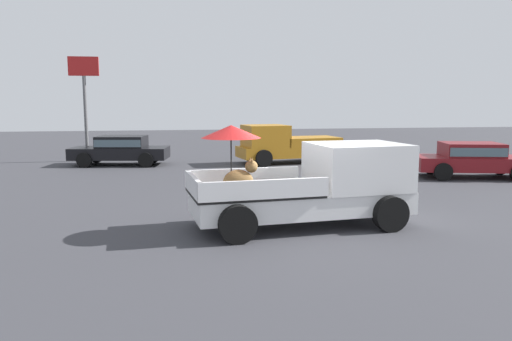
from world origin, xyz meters
TOP-DOWN VIEW (x-y plane):
  - ground_plane at (0.00, 0.00)m, footprint 80.00×80.00m
  - pickup_truck_main at (0.40, 0.04)m, footprint 5.21×2.66m
  - pickup_truck_red at (2.34, 11.66)m, footprint 5.01×2.72m
  - parked_sedan_near at (-5.20, 12.25)m, footprint 4.52×2.49m
  - parked_sedan_far at (8.33, 6.08)m, footprint 4.60×2.77m
  - motel_sign at (-6.96, 14.05)m, footprint 1.40×0.16m

SIDE VIEW (x-z plane):
  - ground_plane at x=0.00m, z-range 0.00..0.00m
  - parked_sedan_near at x=-5.20m, z-range 0.08..1.41m
  - parked_sedan_far at x=8.33m, z-range 0.08..1.41m
  - pickup_truck_red at x=2.34m, z-range -0.03..1.77m
  - pickup_truck_main at x=0.40m, z-range -0.20..2.16m
  - motel_sign at x=-6.96m, z-range 1.02..6.01m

